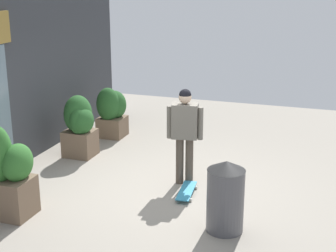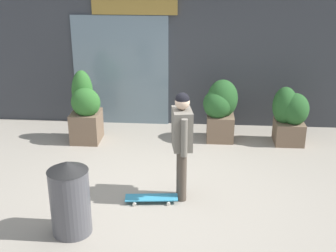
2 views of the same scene
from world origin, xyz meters
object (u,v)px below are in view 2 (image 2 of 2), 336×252
at_px(planter_box_right, 289,114).
at_px(trash_bin, 70,197).
at_px(skateboarder, 182,136).
at_px(planter_box_mid, 220,108).
at_px(planter_box_left, 85,110).
at_px(skateboard, 151,198).

height_order(planter_box_right, trash_bin, planter_box_right).
bearing_deg(skateboarder, planter_box_right, -140.53).
bearing_deg(planter_box_right, planter_box_mid, 177.19).
bearing_deg(planter_box_left, trash_bin, -79.63).
xyz_separation_m(skateboard, planter_box_right, (2.35, 2.37, 0.51)).
xyz_separation_m(planter_box_left, trash_bin, (0.55, -3.02, -0.12)).
bearing_deg(trash_bin, skateboarder, 35.91).
relative_size(planter_box_left, planter_box_mid, 1.15).
bearing_deg(skateboarder, planter_box_mid, -114.85).
xyz_separation_m(skateboard, trash_bin, (-0.94, -0.83, 0.45)).
distance_m(skateboarder, trash_bin, 1.76).
height_order(skateboarder, trash_bin, skateboarder).
distance_m(skateboarder, planter_box_mid, 2.38).
bearing_deg(planter_box_right, planter_box_left, -177.32).
height_order(skateboard, trash_bin, trash_bin).
xyz_separation_m(skateboarder, trash_bin, (-1.37, -0.99, -0.48)).
distance_m(skateboard, planter_box_left, 2.71).
relative_size(skateboard, planter_box_right, 0.72).
height_order(skateboard, planter_box_mid, planter_box_mid).
bearing_deg(skateboarder, skateboard, 11.75).
bearing_deg(planter_box_left, skateboard, -55.72).
distance_m(skateboard, planter_box_right, 3.38).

